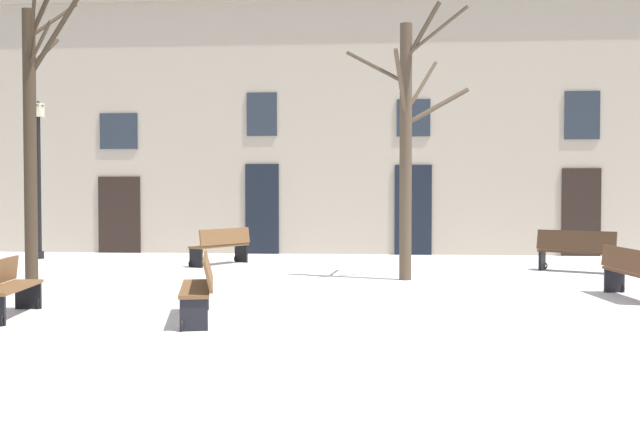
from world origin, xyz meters
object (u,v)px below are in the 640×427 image
Objects in this scene: bench_facing_shops at (7,287)px; bench_back_to_back_right at (221,246)px; tree_center at (408,139)px; bench_far_corner at (200,286)px; bench_by_litter_bin at (577,250)px; bench_near_center_tree at (631,272)px; tree_left_of_center at (33,128)px; streetlamp at (39,163)px.

bench_back_to_back_right is at bearing -18.03° from bench_facing_shops.
bench_far_corner is (-3.11, -4.95, -2.39)m from tree_center.
bench_by_litter_bin reaches higher than bench_far_corner.
bench_far_corner is at bearing 71.89° from bench_by_litter_bin.
bench_back_to_back_right is at bearing 177.32° from bench_far_corner.
bench_by_litter_bin reaches higher than bench_back_to_back_right.
tree_center reaches higher than bench_near_center_tree.
tree_left_of_center is at bearing 12.57° from bench_facing_shops.
bench_far_corner is 1.15× the size of bench_facing_shops.
bench_far_corner is 1.08× the size of bench_by_litter_bin.
streetlamp is (-9.61, 3.89, -0.32)m from tree_center.
bench_near_center_tree is (3.69, -2.34, -2.42)m from tree_center.
bench_near_center_tree is 0.98× the size of bench_by_litter_bin.
tree_center is at bearing 50.90° from bench_near_center_tree.
tree_center is 3.28× the size of bench_back_to_back_right.
bench_back_to_back_right is 8.34m from bench_by_litter_bin.
streetlamp is at bearing 15.74° from bench_facing_shops.
bench_facing_shops is at bearing -70.75° from tree_left_of_center.
streetlamp is 11.17m from bench_far_corner.
tree_left_of_center is 4.33m from bench_facing_shops.
tree_center is 5.71m from bench_back_to_back_right.
bench_by_litter_bin is (3.85, 1.75, -2.39)m from tree_center.
bench_facing_shops is at bearing 20.26° from bench_back_to_back_right.
tree_center reaches higher than bench_far_corner.
streetlamp is at bearing -156.27° from bench_far_corner.
bench_by_litter_bin is 1.07× the size of bench_facing_shops.
bench_facing_shops is (-9.82, -6.70, -0.05)m from bench_by_litter_bin.
streetlamp is 14.84m from bench_near_center_tree.
tree_center reaches higher than bench_by_litter_bin.
bench_by_litter_bin is (10.96, 3.41, -2.53)m from tree_left_of_center.
streetlamp is at bearing -71.82° from bench_back_to_back_right.
tree_left_of_center reaches higher than tree_center.
tree_left_of_center is 11.12m from bench_near_center_tree.
streetlamp is at bearing 18.93° from bench_by_litter_bin.
bench_back_to_back_right is at bearing 58.29° from tree_left_of_center.
bench_far_corner is 7.73m from bench_back_to_back_right.
streetlamp is 2.48× the size of bench_back_to_back_right.
tree_left_of_center reaches higher than bench_near_center_tree.
bench_by_litter_bin reaches higher than bench_facing_shops.
bench_near_center_tree is at bearing 115.78° from bench_by_litter_bin.
bench_near_center_tree is at bearing -3.55° from tree_left_of_center.
bench_facing_shops is at bearing 98.37° from bench_near_center_tree.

